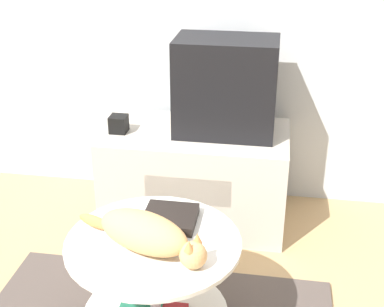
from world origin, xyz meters
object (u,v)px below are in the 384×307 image
at_px(cat, 147,234).
at_px(speaker, 119,124).
at_px(tv, 226,87).
at_px(dvd_box, 170,218).

bearing_deg(cat, speaker, 134.92).
relative_size(tv, dvd_box, 2.52).
height_order(tv, cat, tv).
bearing_deg(tv, dvd_box, -97.94).
distance_m(tv, cat, 1.12).
relative_size(speaker, dvd_box, 0.44).
distance_m(tv, speaker, 0.62).
distance_m(speaker, dvd_box, 0.92).
relative_size(tv, cat, 0.96).
height_order(speaker, dvd_box, speaker).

